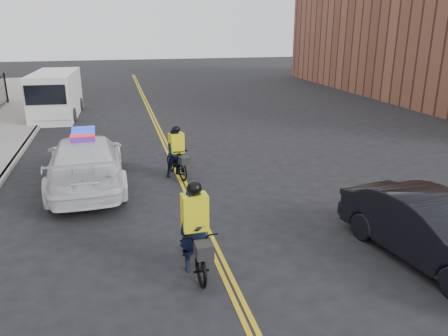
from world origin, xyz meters
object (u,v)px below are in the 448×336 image
at_px(cyclist_near, 195,240).
at_px(dark_sedan, 431,230).
at_px(cyclist_far, 177,157).
at_px(police_cruiser, 86,162).
at_px(cargo_van, 56,96).

bearing_deg(cyclist_near, dark_sedan, -12.68).
xyz_separation_m(cyclist_near, cyclist_far, (0.49, 6.23, 0.01)).
bearing_deg(cyclist_far, police_cruiser, 171.24).
distance_m(cyclist_near, cyclist_far, 6.25).
bearing_deg(cyclist_far, cyclist_near, -108.74).
xyz_separation_m(police_cruiser, dark_sedan, (7.68, -6.83, -0.10)).
bearing_deg(cyclist_near, police_cruiser, 110.13).
xyz_separation_m(police_cruiser, cyclist_far, (3.02, 0.29, -0.13)).
bearing_deg(cargo_van, cyclist_near, -72.88).
distance_m(cargo_van, cyclist_far, 13.08).
xyz_separation_m(police_cruiser, cargo_van, (-2.22, 12.27, 0.39)).
bearing_deg(dark_sedan, cyclist_near, 161.50).
bearing_deg(police_cruiser, cyclist_near, 110.89).
bearing_deg(dark_sedan, cargo_van, 108.69).
height_order(police_cruiser, cargo_van, cargo_van).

